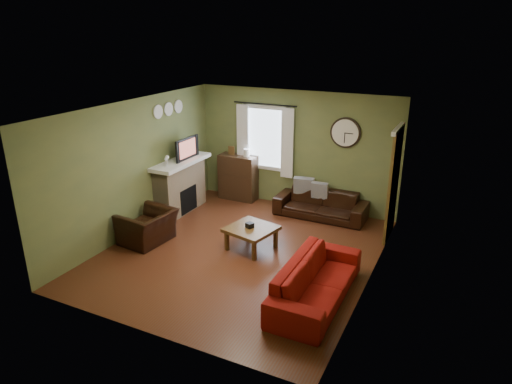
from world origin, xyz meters
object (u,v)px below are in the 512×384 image
at_px(armchair, 148,227).
at_px(bookshelf, 238,177).
at_px(sofa_brown, 321,204).
at_px(sofa_red, 316,281).
at_px(coffee_table, 251,238).

bearing_deg(armchair, bookshelf, 175.74).
bearing_deg(sofa_brown, sofa_red, -72.87).
bearing_deg(coffee_table, sofa_brown, 71.59).
bearing_deg(sofa_brown, coffee_table, -108.41).
distance_m(bookshelf, sofa_brown, 2.12).
bearing_deg(armchair, sofa_brown, 140.53).
bearing_deg(bookshelf, sofa_red, -46.85).
distance_m(bookshelf, armchair, 2.83).
bearing_deg(coffee_table, bookshelf, 123.27).
relative_size(bookshelf, sofa_brown, 0.55).
relative_size(sofa_red, armchair, 2.24).
bearing_deg(sofa_brown, bookshelf, 174.84).
bearing_deg(coffee_table, sofa_red, -33.33).
xyz_separation_m(sofa_brown, sofa_red, (0.94, -3.05, 0.03)).
bearing_deg(coffee_table, armchair, -162.47).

